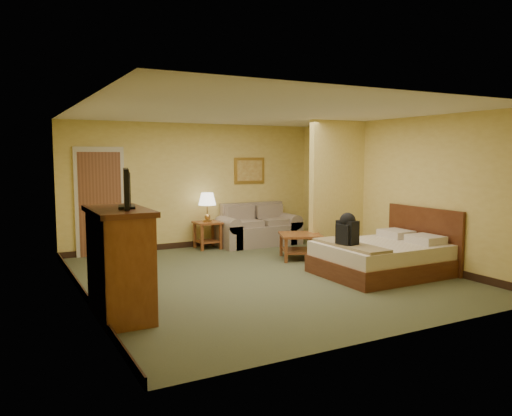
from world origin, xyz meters
TOP-DOWN VIEW (x-y plane):
  - floor at (0.00, 0.00)m, footprint 6.00×6.00m
  - ceiling at (0.00, 0.00)m, footprint 6.00×6.00m
  - back_wall at (0.00, 3.00)m, footprint 5.50×0.02m
  - left_wall at (-2.75, 0.00)m, footprint 0.02×6.00m
  - right_wall at (2.75, 0.00)m, footprint 0.02×6.00m
  - partition at (2.15, 0.93)m, footprint 1.20×0.15m
  - door at (-1.95, 2.96)m, footprint 0.94×0.16m
  - baseboard at (0.00, 2.99)m, footprint 5.50×0.02m
  - loveseat at (1.29, 2.57)m, footprint 1.78×0.83m
  - side_table at (0.14, 2.65)m, footprint 0.51×0.51m
  - table_lamp at (0.14, 2.65)m, footprint 0.36×0.36m
  - coffee_table at (1.27, 0.86)m, footprint 0.97×0.97m
  - wall_picture at (1.29, 2.97)m, footprint 0.74×0.04m
  - dresser at (-2.48, -0.96)m, footprint 0.64×1.23m
  - tv at (-2.38, -0.96)m, footprint 0.26×0.76m
  - bed at (1.82, -0.78)m, footprint 1.95×1.63m
  - backpack at (1.06, -0.79)m, footprint 0.27×0.35m

SIDE VIEW (x-z plane):
  - floor at x=0.00m, z-range 0.00..0.00m
  - baseboard at x=0.00m, z-range 0.00..0.12m
  - bed at x=1.82m, z-range -0.24..0.82m
  - loveseat at x=1.29m, z-range -0.16..0.74m
  - coffee_table at x=1.27m, z-range 0.10..0.58m
  - side_table at x=0.14m, z-range 0.09..0.66m
  - dresser at x=-2.48m, z-range 0.01..1.32m
  - backpack at x=1.06m, z-range 0.53..1.07m
  - table_lamp at x=0.14m, z-range 0.72..1.32m
  - door at x=-1.95m, z-range -0.02..2.08m
  - back_wall at x=0.00m, z-range 0.00..2.60m
  - left_wall at x=-2.75m, z-range 0.00..2.60m
  - right_wall at x=2.75m, z-range 0.00..2.60m
  - partition at x=2.15m, z-range 0.00..2.60m
  - tv at x=-2.38m, z-range 1.30..1.77m
  - wall_picture at x=1.29m, z-range 1.31..1.89m
  - ceiling at x=0.00m, z-range 2.60..2.60m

